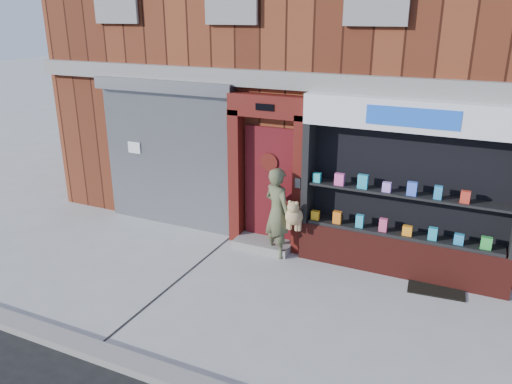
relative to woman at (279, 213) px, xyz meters
The scene contains 8 objects.
ground 1.80m from the woman, 76.24° to the right, with size 80.00×80.00×0.00m, color #9E9E99.
curb 3.79m from the woman, 84.17° to the right, with size 60.00×0.30×0.12m, color gray.
building 5.47m from the woman, 85.17° to the left, with size 12.00×8.16×8.00m.
shutter_bay 2.79m from the woman, behind, with size 3.10×0.30×3.04m.
red_door_bay 0.78m from the woman, 139.22° to the left, with size 1.52×0.58×2.90m.
pharmacy_bay 2.20m from the woman, ahead, with size 3.50×0.41×3.00m.
woman is the anchor object (origin of this frame).
doormat 2.92m from the woman, ahead, with size 0.88×0.62×0.02m, color black.
Camera 1 is at (2.77, -6.19, 4.24)m, focal length 35.00 mm.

